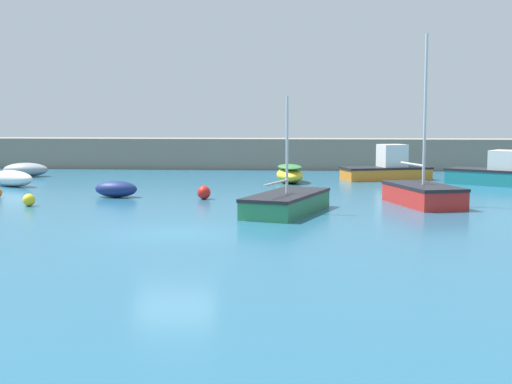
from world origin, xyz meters
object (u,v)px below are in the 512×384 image
Objects in this scene: motorboat_grey_hull at (503,173)px; dinghy_near_pier at (116,189)px; mooring_buoy_red at (204,193)px; rowboat_blue_near at (26,170)px; rowboat_white_midwater at (12,178)px; motorboat_with_cabin at (388,169)px; rowboat_with_red_cover at (290,173)px; sailboat_twin_hulled at (287,203)px; mooring_buoy_yellow at (29,200)px; sailboat_tall_mast at (423,194)px.

motorboat_grey_hull is 2.76× the size of dinghy_near_pier.
motorboat_grey_hull reaches higher than mooring_buoy_red.
rowboat_blue_near is at bearing 139.09° from mooring_buoy_red.
mooring_buoy_red is at bearing 61.00° from motorboat_grey_hull.
rowboat_white_midwater reaches higher than mooring_buoy_red.
motorboat_with_cabin is at bearing -7.80° from rowboat_blue_near.
rowboat_with_red_cover is at bearing 67.68° from mooring_buoy_red.
rowboat_blue_near is 0.53× the size of motorboat_with_cabin.
dinghy_near_pier is at bearing 76.45° from sailboat_twin_hulled.
sailboat_twin_hulled is at bearing -47.93° from mooring_buoy_red.
sailboat_twin_hulled is 15.39m from motorboat_with_cabin.
sailboat_twin_hulled is at bearing -1.33° from rowboat_white_midwater.
mooring_buoy_yellow is (4.13, -7.86, -0.16)m from rowboat_white_midwater.
rowboat_with_red_cover is (-11.12, 0.90, -0.15)m from motorboat_grey_hull.
motorboat_with_cabin is 20.43m from mooring_buoy_yellow.
sailboat_tall_mast is 20.84m from rowboat_white_midwater.
mooring_buoy_red is (-3.43, -8.35, -0.19)m from rowboat_with_red_cover.
sailboat_twin_hulled is 0.96× the size of motorboat_grey_hull.
rowboat_blue_near is at bearing -106.73° from rowboat_with_red_cover.
dinghy_near_pier is (-18.56, -7.00, -0.27)m from motorboat_grey_hull.
rowboat_blue_near is 5.58× the size of mooring_buoy_yellow.
mooring_buoy_yellow is at bearing 60.12° from motorboat_grey_hull.
sailboat_tall_mast is 1.29× the size of motorboat_with_cabin.
mooring_buoy_yellow is at bearing -31.63° from rowboat_white_midwater.
sailboat_twin_hulled reaches higher than motorboat_with_cabin.
sailboat_tall_mast is 9.25m from mooring_buoy_red.
rowboat_white_midwater is at bearing 117.69° from mooring_buoy_yellow.
rowboat_blue_near is at bearing 64.48° from sailboat_twin_hulled.
motorboat_with_cabin is at bearing 46.19° from rowboat_white_midwater.
motorboat_grey_hull is at bearing -13.65° from rowboat_blue_near.
mooring_buoy_red is at bearing -30.35° from rowboat_with_red_cover.
motorboat_with_cabin reaches higher than rowboat_with_red_cover.
dinghy_near_pier reaches higher than mooring_buoy_red.
mooring_buoy_red is (12.45, -10.78, -0.12)m from rowboat_blue_near.
mooring_buoy_yellow is (-10.03, -11.32, -0.24)m from rowboat_with_red_cover.
mooring_buoy_yellow is 0.86× the size of mooring_buoy_red.
mooring_buoy_yellow is at bearing -155.77° from mooring_buoy_red.
rowboat_white_midwater is (-14.48, 9.05, 0.03)m from sailboat_twin_hulled.
sailboat_tall_mast is 11.75m from motorboat_with_cabin.
dinghy_near_pier is at bearing -57.37° from rowboat_blue_near.
motorboat_with_cabin reaches higher than mooring_buoy_yellow.
dinghy_near_pier is 4.04m from mooring_buoy_red.
motorboat_with_cabin is 10.61× the size of mooring_buoy_yellow.
motorboat_grey_hull is at bearing 135.00° from motorboat_with_cabin.
sailboat_twin_hulled is 9.32× the size of mooring_buoy_red.
mooring_buoy_yellow is (5.84, -13.75, -0.16)m from rowboat_blue_near.
rowboat_white_midwater is at bearing -84.29° from rowboat_with_red_cover.
mooring_buoy_yellow is at bearing -120.51° from dinghy_near_pier.
rowboat_white_midwater is at bearing 39.66° from motorboat_grey_hull.
rowboat_with_red_cover is at bearing 18.65° from sailboat_twin_hulled.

